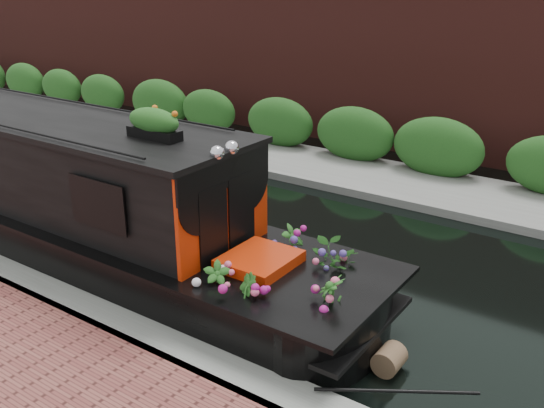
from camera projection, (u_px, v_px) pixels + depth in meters
The scene contains 7 objects.
ground at pixel (216, 231), 10.97m from camera, with size 80.00×80.00×0.00m, color black.
near_bank_coping at pixel (64, 309), 8.45m from camera, with size 40.00×0.60×0.50m, color gray.
far_bank_path at pixel (332, 173), 14.19m from camera, with size 40.00×2.40×0.34m, color gray.
far_hedge at pixel (350, 163), 14.87m from camera, with size 40.00×1.10×2.80m, color #22531B.
far_brick_wall at pixel (386, 145), 16.48m from camera, with size 40.00×1.00×8.00m, color #4C1E19.
narrowboat at pixel (33, 191), 10.40m from camera, with size 12.50×2.24×2.92m.
rope_fender at pixel (389, 359), 7.07m from camera, with size 0.32×0.32×0.36m, color brown.
Camera 1 is at (6.60, -7.67, 4.39)m, focal length 40.00 mm.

